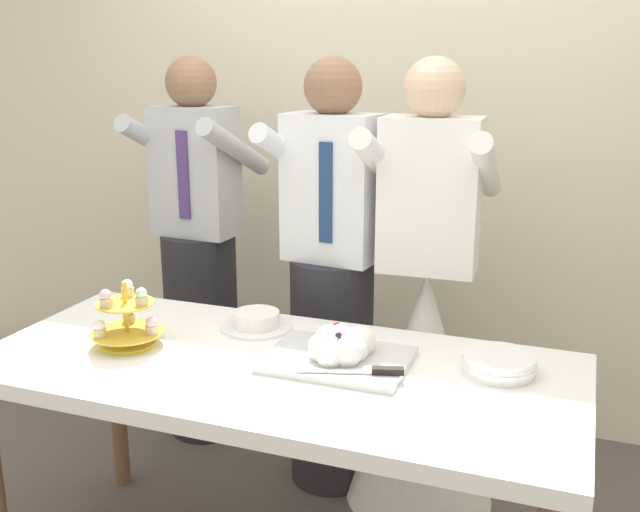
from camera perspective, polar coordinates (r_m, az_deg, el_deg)
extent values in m
cube|color=beige|center=(3.36, 6.19, 11.68)|extent=(5.20, 0.10, 2.90)
cube|color=white|center=(2.22, -3.54, -8.88)|extent=(1.80, 0.80, 0.05)
cylinder|color=brown|center=(3.01, -15.52, -10.74)|extent=(0.06, 0.06, 0.72)
cylinder|color=brown|center=(2.52, 17.92, -16.40)|extent=(0.06, 0.06, 0.72)
cylinder|color=gold|center=(2.40, -14.70, -6.62)|extent=(0.17, 0.17, 0.01)
cylinder|color=gold|center=(2.37, -14.86, -4.39)|extent=(0.01, 0.01, 0.21)
cylinder|color=gold|center=(2.39, -14.77, -5.75)|extent=(0.23, 0.23, 0.01)
cylinder|color=#D1B784|center=(2.34, -12.96, -5.62)|extent=(0.04, 0.04, 0.03)
sphere|color=#EAB7C6|center=(2.33, -12.99, -5.07)|extent=(0.04, 0.04, 0.04)
cylinder|color=#D1B784|center=(2.46, -14.65, -4.66)|extent=(0.04, 0.04, 0.03)
sphere|color=#EAB7C6|center=(2.46, -14.69, -4.14)|extent=(0.04, 0.04, 0.04)
cylinder|color=#D1B784|center=(2.36, -16.77, -5.76)|extent=(0.04, 0.04, 0.03)
sphere|color=white|center=(2.35, -16.81, -5.21)|extent=(0.04, 0.04, 0.04)
cylinder|color=gold|center=(2.36, -14.92, -3.59)|extent=(0.18, 0.18, 0.01)
cylinder|color=#D1B784|center=(2.32, -13.71, -3.40)|extent=(0.04, 0.04, 0.03)
sphere|color=beige|center=(2.31, -13.75, -2.83)|extent=(0.04, 0.04, 0.04)
cylinder|color=#D1B784|center=(2.41, -14.75, -2.73)|extent=(0.04, 0.04, 0.03)
sphere|color=white|center=(2.40, -14.79, -2.19)|extent=(0.04, 0.04, 0.04)
cylinder|color=#D1B784|center=(2.33, -16.31, -3.50)|extent=(0.04, 0.04, 0.03)
sphere|color=#EAB7C6|center=(2.32, -16.36, -2.94)|extent=(0.04, 0.04, 0.04)
cube|color=silver|center=(2.19, 1.37, -8.07)|extent=(0.42, 0.31, 0.02)
sphere|color=white|center=(2.16, 2.78, -7.32)|extent=(0.08, 0.08, 0.08)
sphere|color=white|center=(2.21, 3.17, -6.66)|extent=(0.09, 0.09, 0.09)
sphere|color=white|center=(2.24, 1.93, -6.48)|extent=(0.08, 0.08, 0.08)
sphere|color=white|center=(2.22, 0.78, -6.52)|extent=(0.09, 0.09, 0.09)
sphere|color=white|center=(2.20, -0.01, -6.99)|extent=(0.07, 0.07, 0.07)
sphere|color=white|center=(2.16, 0.17, -7.29)|extent=(0.08, 0.08, 0.08)
sphere|color=white|center=(2.12, 0.78, -7.77)|extent=(0.08, 0.08, 0.08)
sphere|color=white|center=(2.13, 2.02, -7.46)|extent=(0.10, 0.10, 0.10)
sphere|color=white|center=(2.17, 1.38, -6.69)|extent=(0.11, 0.11, 0.11)
sphere|color=#B21923|center=(2.13, 1.63, -6.30)|extent=(0.02, 0.02, 0.02)
sphere|color=#DB474C|center=(2.18, 1.61, -5.77)|extent=(0.02, 0.02, 0.02)
sphere|color=#B21923|center=(2.16, 1.65, -5.72)|extent=(0.02, 0.02, 0.02)
sphere|color=#2D1938|center=(2.16, 1.33, -5.39)|extent=(0.02, 0.02, 0.02)
sphere|color=#B21923|center=(2.17, 1.13, -5.61)|extent=(0.02, 0.02, 0.02)
sphere|color=#2D1938|center=(2.11, 1.45, -6.17)|extent=(0.02, 0.02, 0.02)
sphere|color=#B21923|center=(2.16, 1.22, -5.44)|extent=(0.02, 0.02, 0.02)
cube|color=silver|center=(2.08, 1.12, -8.96)|extent=(0.23, 0.09, 0.00)
cube|color=black|center=(2.08, 5.30, -8.89)|extent=(0.09, 0.05, 0.02)
cylinder|color=white|center=(2.20, 13.67, -8.66)|extent=(0.21, 0.21, 0.01)
cylinder|color=white|center=(2.20, 13.74, -8.40)|extent=(0.21, 0.21, 0.01)
cylinder|color=white|center=(2.18, 13.81, -8.21)|extent=(0.21, 0.21, 0.01)
cylinder|color=white|center=(2.18, 13.80, -7.89)|extent=(0.21, 0.21, 0.01)
cylinder|color=white|center=(2.18, 13.79, -7.61)|extent=(0.21, 0.21, 0.01)
cylinder|color=white|center=(2.48, -4.95, -5.51)|extent=(0.24, 0.24, 0.01)
cylinder|color=white|center=(2.47, -4.97, -4.88)|extent=(0.15, 0.15, 0.05)
cylinder|color=#232328|center=(2.91, 0.91, -8.99)|extent=(0.32, 0.32, 0.92)
cube|color=white|center=(2.69, 0.98, 5.31)|extent=(0.36, 0.24, 0.54)
sphere|color=#8C664C|center=(2.66, 1.01, 13.08)|extent=(0.21, 0.21, 0.21)
cylinder|color=white|center=(2.76, -2.31, 7.81)|extent=(0.13, 0.49, 0.28)
cylinder|color=white|center=(2.60, 5.08, 7.29)|extent=(0.13, 0.49, 0.28)
cube|color=navy|center=(2.59, 0.46, 4.91)|extent=(0.05, 0.02, 0.36)
cone|color=white|center=(2.80, 7.99, -10.13)|extent=(0.56, 0.56, 0.92)
cube|color=white|center=(2.58, 8.58, 4.69)|extent=(0.35, 0.21, 0.54)
sphere|color=beige|center=(2.54, 8.91, 12.80)|extent=(0.21, 0.21, 0.21)
cylinder|color=white|center=(2.60, 4.42, 7.31)|extent=(0.09, 0.49, 0.28)
cylinder|color=white|center=(2.54, 12.83, 6.78)|extent=(0.09, 0.49, 0.28)
cylinder|color=#232328|center=(3.32, -9.14, -6.04)|extent=(0.32, 0.32, 0.92)
cube|color=#B2B7BC|center=(3.13, -9.71, 6.50)|extent=(0.35, 0.22, 0.54)
sphere|color=#8C664C|center=(3.10, -10.02, 13.17)|extent=(0.21, 0.21, 0.21)
cylinder|color=#B2B7BC|center=(3.22, -12.55, 8.54)|extent=(0.10, 0.49, 0.28)
cylinder|color=#B2B7BC|center=(3.02, -6.63, 8.36)|extent=(0.10, 0.49, 0.28)
cube|color=#4C3372|center=(3.04, -10.60, 6.20)|extent=(0.05, 0.01, 0.36)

